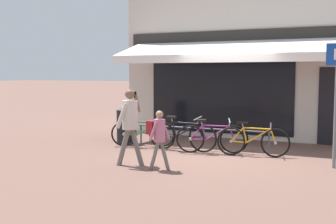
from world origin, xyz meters
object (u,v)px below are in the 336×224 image
parking_sign (336,91)px  pedestrian_adult (130,119)px  bicycle_purple (212,138)px  bicycle_green (142,133)px  litter_bin (125,125)px  pedestrian_child (158,133)px  bicycle_orange (253,141)px  bicycle_black (182,135)px

parking_sign → pedestrian_adult: bearing=-159.4°
bicycle_purple → pedestrian_adult: pedestrian_adult is taller
bicycle_green → litter_bin: 0.81m
bicycle_green → pedestrian_child: size_ratio=1.35×
bicycle_purple → parking_sign: size_ratio=0.65×
pedestrian_adult → parking_sign: size_ratio=0.62×
bicycle_green → parking_sign: size_ratio=0.63×
bicycle_purple → bicycle_orange: 0.99m
pedestrian_child → bicycle_orange: bearing=60.0°
bicycle_green → bicycle_orange: 2.92m
bicycle_orange → bicycle_green: bearing=170.0°
litter_bin → parking_sign: (5.44, -0.91, 1.07)m
bicycle_purple → pedestrian_adult: bearing=-140.1°
pedestrian_adult → pedestrian_child: 0.78m
pedestrian_child → litter_bin: pedestrian_child is taller
bicycle_orange → pedestrian_adult: (-2.14, -2.03, 0.63)m
bicycle_black → pedestrian_adult: size_ratio=1.13×
bicycle_orange → pedestrian_adult: size_ratio=1.04×
bicycle_green → pedestrian_adult: pedestrian_adult is taller
bicycle_purple → pedestrian_child: pedestrian_child is taller
bicycle_orange → pedestrian_adult: pedestrian_adult is taller
bicycle_green → pedestrian_adult: bearing=-88.5°
litter_bin → bicycle_green: bearing=-26.0°
bicycle_orange → litter_bin: 3.66m
bicycle_purple → litter_bin: size_ratio=1.64×
bicycle_orange → bicycle_purple: bearing=173.7°
bicycle_black → bicycle_purple: bicycle_black is taller
bicycle_green → litter_bin: (-0.72, 0.35, 0.15)m
bicycle_purple → pedestrian_child: (-0.43, -2.11, 0.38)m
bicycle_green → bicycle_purple: bearing=-21.7°
litter_bin → bicycle_orange: bearing=-5.7°
litter_bin → parking_sign: parking_sign is taller
bicycle_green → bicycle_black: bearing=-23.2°
pedestrian_child → litter_bin: 3.38m
pedestrian_child → litter_bin: size_ratio=1.18×
litter_bin → bicycle_black: bearing=-12.8°
bicycle_orange → litter_bin: (-3.64, 0.36, 0.15)m
bicycle_green → bicycle_orange: size_ratio=0.96×
pedestrian_child → parking_sign: (3.22, 1.62, 0.83)m
bicycle_purple → pedestrian_child: size_ratio=1.39×
bicycle_orange → litter_bin: size_ratio=1.65×
bicycle_orange → pedestrian_child: bearing=-132.8°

